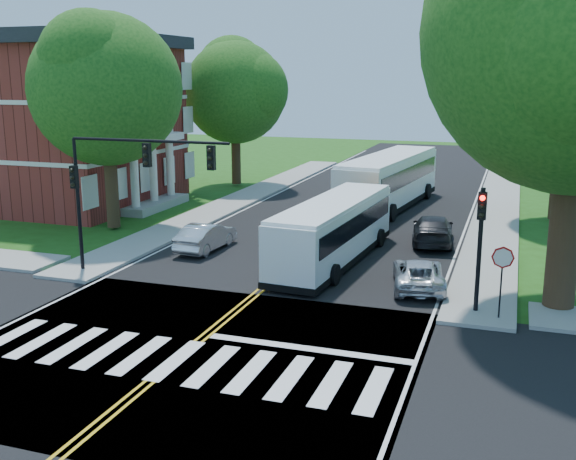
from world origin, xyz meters
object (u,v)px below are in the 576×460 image
at_px(bus_lead, 334,230).
at_px(suv, 419,274).
at_px(hatchback, 206,237).
at_px(dark_sedan, 433,230).
at_px(signal_nw, 124,174).
at_px(bus_follow, 389,180).
at_px(signal_ne, 480,233).

distance_m(bus_lead, suv, 5.08).
height_order(hatchback, dark_sedan, dark_sedan).
xyz_separation_m(bus_lead, dark_sedan, (3.85, 4.88, -0.78)).
xyz_separation_m(signal_nw, bus_follow, (7.52, 18.53, -2.60)).
bearing_deg(suv, signal_nw, 0.89).
height_order(signal_ne, hatchback, signal_ne).
height_order(bus_follow, suv, bus_follow).
bearing_deg(bus_follow, suv, 111.47).
bearing_deg(suv, hatchback, -25.05).
bearing_deg(dark_sedan, bus_follow, -72.82).
bearing_deg(suv, bus_lead, -43.32).
relative_size(signal_nw, hatchback, 1.77).
bearing_deg(dark_sedan, signal_ne, 98.41).
bearing_deg(bus_lead, hatchback, 4.21).
distance_m(hatchback, suv, 10.92).
bearing_deg(dark_sedan, signal_nw, 34.50).
distance_m(signal_ne, suv, 4.11).
xyz_separation_m(bus_follow, hatchback, (-6.41, -13.42, -1.10)).
bearing_deg(signal_nw, suv, 11.62).
relative_size(suv, dark_sedan, 0.87).
bearing_deg(hatchback, bus_lead, -177.62).
height_order(signal_nw, dark_sedan, signal_nw).
distance_m(signal_nw, bus_lead, 9.50).
bearing_deg(signal_nw, hatchback, 77.72).
bearing_deg(bus_follow, signal_nw, 74.84).
relative_size(bus_lead, hatchback, 2.73).
relative_size(bus_follow, dark_sedan, 2.72).
xyz_separation_m(bus_lead, hatchback, (-6.37, 0.01, -0.82)).
bearing_deg(suv, bus_follow, -86.21).
relative_size(signal_nw, dark_sedan, 1.47).
xyz_separation_m(signal_ne, bus_follow, (-6.53, 18.51, -1.18)).
bearing_deg(dark_sedan, bus_lead, 44.89).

